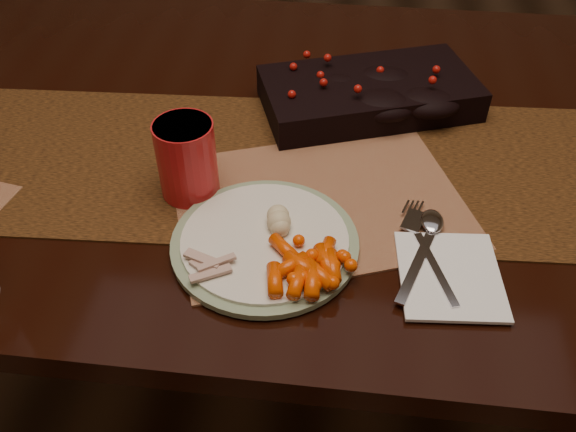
# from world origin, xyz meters

# --- Properties ---
(floor) EXTENTS (5.00, 5.00, 0.00)m
(floor) POSITION_xyz_m (0.00, 0.00, 0.00)
(floor) COLOR black
(floor) RESTS_ON ground
(dining_table) EXTENTS (1.80, 1.00, 0.75)m
(dining_table) POSITION_xyz_m (0.00, 0.00, 0.38)
(dining_table) COLOR black
(dining_table) RESTS_ON floor
(table_runner) EXTENTS (1.85, 0.47, 0.00)m
(table_runner) POSITION_xyz_m (0.05, -0.11, 0.75)
(table_runner) COLOR #392409
(table_runner) RESTS_ON dining_table
(centerpiece) EXTENTS (0.40, 0.30, 0.07)m
(centerpiece) POSITION_xyz_m (0.09, 0.07, 0.79)
(centerpiece) COLOR black
(centerpiece) RESTS_ON table_runner
(placemat_main) EXTENTS (0.49, 0.43, 0.00)m
(placemat_main) POSITION_xyz_m (0.02, -0.19, 0.75)
(placemat_main) COLOR brown
(placemat_main) RESTS_ON dining_table
(dinner_plate) EXTENTS (0.30, 0.30, 0.01)m
(dinner_plate) POSITION_xyz_m (-0.04, -0.29, 0.76)
(dinner_plate) COLOR white
(dinner_plate) RESTS_ON placemat_main
(baby_carrots) EXTENTS (0.12, 0.10, 0.02)m
(baby_carrots) POSITION_xyz_m (0.01, -0.36, 0.78)
(baby_carrots) COLOR #E44002
(baby_carrots) RESTS_ON dinner_plate
(mashed_potatoes) EXTENTS (0.07, 0.07, 0.04)m
(mashed_potatoes) POSITION_xyz_m (-0.03, -0.27, 0.79)
(mashed_potatoes) COLOR #C6BA78
(mashed_potatoes) RESTS_ON dinner_plate
(turkey_shreds) EXTENTS (0.08, 0.07, 0.02)m
(turkey_shreds) POSITION_xyz_m (-0.10, -0.36, 0.78)
(turkey_shreds) COLOR #9E9085
(turkey_shreds) RESTS_ON dinner_plate
(napkin) EXTENTS (0.14, 0.16, 0.01)m
(napkin) POSITION_xyz_m (0.20, -0.32, 0.76)
(napkin) COLOR white
(napkin) RESTS_ON placemat_main
(fork) EXTENTS (0.08, 0.17, 0.00)m
(fork) POSITION_xyz_m (0.16, -0.29, 0.76)
(fork) COLOR #A7A8C0
(fork) RESTS_ON napkin
(spoon) EXTENTS (0.08, 0.16, 0.00)m
(spoon) POSITION_xyz_m (0.18, -0.29, 0.76)
(spoon) COLOR silver
(spoon) RESTS_ON napkin
(red_cup) EXTENTS (0.11, 0.11, 0.12)m
(red_cup) POSITION_xyz_m (-0.17, -0.19, 0.81)
(red_cup) COLOR red
(red_cup) RESTS_ON placemat_main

